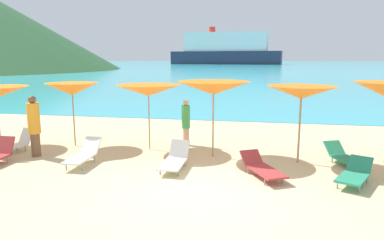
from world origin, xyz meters
The scene contains 15 objects.
ground_plane centered at (0.00, 10.00, -0.15)m, with size 50.00×100.00×0.30m, color beige.
ocean_water centered at (0.00, 229.22, 0.01)m, with size 650.00×440.00×0.02m, color #38B7CC.
umbrella_2 centered at (-5.00, 3.37, 2.01)m, with size 1.93×1.93×2.23m.
umbrella_3 centered at (-2.25, 3.41, 2.01)m, with size 2.20×2.20×2.20m.
umbrella_4 centered at (-0.01, 2.93, 2.16)m, with size 2.35×2.35×2.37m.
umbrella_5 centered at (2.56, 2.75, 2.09)m, with size 2.13×2.13×2.28m.
lounge_chair_0 centered at (-3.63, 1.43, 0.30)m, with size 0.57×1.59×0.67m.
lounge_chair_2 centered at (1.48, 1.30, 0.24)m, with size 1.27×1.70×0.53m.
lounge_chair_5 centered at (-0.91, 1.55, 0.27)m, with size 0.60×1.64×0.65m.
lounge_chair_7 centered at (3.85, 2.84, 0.24)m, with size 1.05×1.51×0.56m.
lounge_chair_9 centered at (3.72, 1.12, 0.27)m, with size 1.16×1.54×0.58m.
lounge_chair_10 centered at (-6.51, 2.23, 0.29)m, with size 0.89×1.37×0.72m.
beachgoer_0 centered at (-1.14, 4.18, 0.87)m, with size 0.29×0.29×1.63m.
beachgoer_1 centered at (-5.52, 1.91, 1.02)m, with size 0.37×0.37×1.93m.
cruise_ship centered at (-16.50, 183.89, 7.60)m, with size 61.04×18.43×20.13m.
Camera 1 is at (1.29, -7.54, 3.05)m, focal length 32.18 mm.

